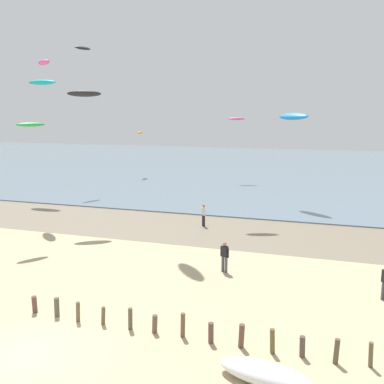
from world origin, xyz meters
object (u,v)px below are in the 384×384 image
kite_aloft_4 (84,94)px  kite_aloft_7 (293,116)px  person_left_flank (204,214)px  kite_aloft_0 (42,82)px  grounded_kite (265,374)px  kite_aloft_10 (31,125)px  kite_aloft_12 (140,132)px  kite_aloft_1 (44,62)px  kite_aloft_5 (83,48)px  person_right_flank (225,256)px  kite_aloft_11 (237,119)px

kite_aloft_4 → kite_aloft_7: kite_aloft_4 is taller
person_left_flank → kite_aloft_0: 22.29m
grounded_kite → kite_aloft_10: (-17.10, 11.21, 7.54)m
kite_aloft_12 → kite_aloft_1: bearing=-8.5°
kite_aloft_1 → kite_aloft_10: (3.44, -6.58, -4.75)m
kite_aloft_4 → kite_aloft_7: size_ratio=0.74×
kite_aloft_7 → kite_aloft_0: bearing=46.1°
kite_aloft_0 → kite_aloft_5: kite_aloft_5 is taller
kite_aloft_1 → kite_aloft_10: kite_aloft_1 is taller
person_right_flank → kite_aloft_11: 32.75m
kite_aloft_7 → kite_aloft_5: bearing=31.7°
kite_aloft_0 → kite_aloft_7: bearing=9.5°
kite_aloft_7 → kite_aloft_1: bearing=66.2°
kite_aloft_10 → kite_aloft_11: bearing=18.4°
kite_aloft_0 → grounded_kite: bearing=-42.3°
person_left_flank → kite_aloft_7: size_ratio=0.50×
person_right_flank → kite_aloft_5: 33.45m
kite_aloft_7 → kite_aloft_10: kite_aloft_7 is taller
person_left_flank → person_right_flank: (3.76, -8.97, 0.00)m
kite_aloft_12 → person_right_flank: bearing=17.5°
kite_aloft_4 → kite_aloft_5: kite_aloft_5 is taller
person_left_flank → kite_aloft_5: 25.92m
kite_aloft_1 → kite_aloft_12: (-2.12, 22.96, -6.59)m
grounded_kite → kite_aloft_11: kite_aloft_11 is taller
kite_aloft_0 → kite_aloft_4: bearing=-38.9°
person_right_flank → kite_aloft_1: kite_aloft_1 is taller
kite_aloft_1 → kite_aloft_10: size_ratio=1.29×
kite_aloft_1 → kite_aloft_11: 25.83m
kite_aloft_5 → kite_aloft_7: bearing=-72.7°
kite_aloft_1 → kite_aloft_12: kite_aloft_1 is taller
kite_aloft_4 → kite_aloft_10: 5.66m
kite_aloft_0 → kite_aloft_11: bearing=45.8°
grounded_kite → kite_aloft_5: kite_aloft_5 is taller
kite_aloft_10 → kite_aloft_12: (-5.56, 29.54, -1.85)m
person_right_flank → kite_aloft_7: (1.94, 18.83, 7.37)m
grounded_kite → kite_aloft_4: 24.93m
grounded_kite → kite_aloft_7: kite_aloft_7 is taller
person_left_flank → kite_aloft_10: (-9.85, -6.94, 6.93)m
kite_aloft_0 → kite_aloft_11: (16.35, 16.13, -3.68)m
kite_aloft_5 → grounded_kite: bearing=-117.6°
person_left_flank → kite_aloft_7: kite_aloft_7 is taller
grounded_kite → kite_aloft_4: kite_aloft_4 is taller
person_right_flank → person_left_flank: bearing=112.7°
kite_aloft_0 → kite_aloft_1: 8.57m
person_right_flank → kite_aloft_7: 20.31m
kite_aloft_7 → kite_aloft_10: bearing=85.1°
kite_aloft_1 → kite_aloft_4: 5.32m
kite_aloft_0 → person_right_flank: bearing=-33.3°
kite_aloft_4 → grounded_kite: bearing=102.9°
kite_aloft_0 → kite_aloft_11: size_ratio=1.46×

